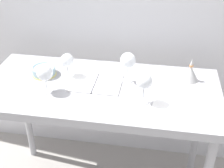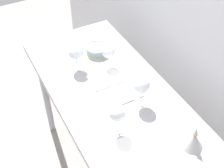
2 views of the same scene
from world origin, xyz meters
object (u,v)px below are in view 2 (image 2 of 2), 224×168
Objects in this scene: wine_glass_far_left at (108,52)px; decanter_funnel at (193,140)px; open_notebook at (114,86)px; tasting_bowl at (97,49)px; wine_glass_near_right at (117,114)px; wine_glass_near_left at (76,53)px; tasting_sheet_upper at (136,151)px; wine_glass_far_right at (141,85)px.

wine_glass_far_left is 1.06× the size of decanter_funnel.
tasting_bowl reaches higher than open_notebook.
wine_glass_near_right is at bearing -17.22° from tasting_bowl.
wine_glass_near_left reaches higher than wine_glass_far_left.
wine_glass_far_left is 0.74m from decanter_funnel.
wine_glass_near_left is 0.55m from wine_glass_near_right.
open_notebook is 1.47× the size of tasting_sheet_upper.
wine_glass_far_left reaches higher than open_notebook.
wine_glass_near_left is 0.81× the size of tasting_sheet_upper.
wine_glass_far_right reaches higher than tasting_bowl.
tasting_bowl reaches higher than tasting_sheet_upper.
tasting_bowl is at bearing 171.35° from open_notebook.
wine_glass_near_left is 0.22m from tasting_bowl.
tasting_sheet_upper is at bearing -16.00° from wine_glass_far_left.
wine_glass_near_left is at bearing -170.78° from tasting_sheet_upper.
wine_glass_far_right is at bearing 117.99° from wine_glass_near_right.
wine_glass_near_right reaches higher than tasting_sheet_upper.
wine_glass_near_left is at bearing 178.32° from wine_glass_near_right.
open_notebook is at bearing 173.67° from tasting_sheet_upper.
tasting_bowl is (-0.34, 0.05, 0.02)m from open_notebook.
tasting_bowl is 0.89m from decanter_funnel.
wine_glass_far_left is 0.90× the size of wine_glass_near_left.
wine_glass_near_right reaches higher than open_notebook.
wine_glass_far_right is 0.23m from wine_glass_near_right.
wine_glass_far_left is 0.52m from wine_glass_near_right.
tasting_sheet_upper is at bearing -12.56° from tasting_bowl.
wine_glass_far_left reaches higher than tasting_sheet_upper.
open_notebook is 0.34m from tasting_bowl.
wine_glass_near_left is 0.92× the size of wine_glass_far_right.
wine_glass_near_right is 0.39m from decanter_funnel.
tasting_sheet_upper is at bearing -14.91° from open_notebook.
tasting_bowl is at bearing 176.32° from tasting_sheet_upper.
wine_glass_far_right is at bearing 1.23° from tasting_bowl.
tasting_sheet_upper is 1.46× the size of decanter_funnel.
wine_glass_near_right is (0.55, -0.02, 0.01)m from wine_glass_near_left.
open_notebook is at bearing -8.96° from tasting_bowl.
wine_glass_near_right is at bearing -163.68° from tasting_sheet_upper.
wine_glass_far_right is at bearing 19.69° from open_notebook.
decanter_funnel is at bearing 46.89° from wine_glass_near_right.
wine_glass_far_right is 0.39m from decanter_funnel.
wine_glass_far_right reaches higher than open_notebook.
decanter_funnel is (0.74, 0.08, -0.06)m from wine_glass_far_left.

